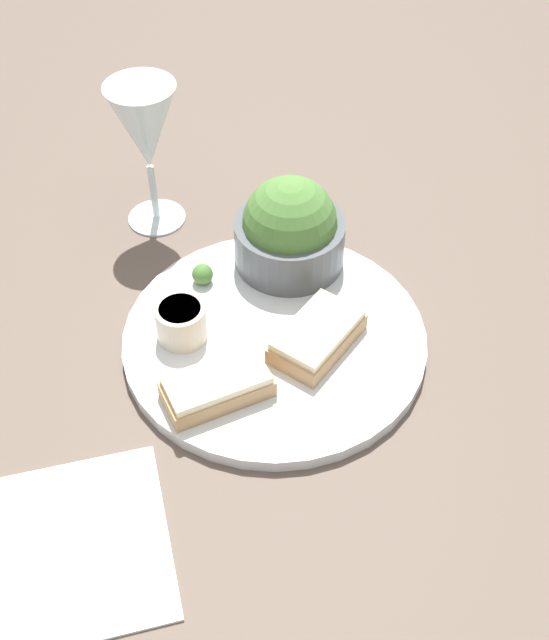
% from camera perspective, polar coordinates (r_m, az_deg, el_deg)
% --- Properties ---
extents(ground_plane, '(4.00, 4.00, 0.00)m').
position_cam_1_polar(ground_plane, '(0.79, 0.00, -1.70)').
color(ground_plane, brown).
extents(dinner_plate, '(0.29, 0.29, 0.01)m').
position_cam_1_polar(dinner_plate, '(0.78, 0.00, -1.36)').
color(dinner_plate, silver).
rests_on(dinner_plate, ground_plane).
extents(salad_bowl, '(0.11, 0.11, 0.10)m').
position_cam_1_polar(salad_bowl, '(0.83, 1.09, 6.35)').
color(salad_bowl, '#4C5156').
rests_on(salad_bowl, dinner_plate).
extents(sauce_ramekin, '(0.05, 0.05, 0.04)m').
position_cam_1_polar(sauce_ramekin, '(0.77, -6.66, -0.02)').
color(sauce_ramekin, beige).
rests_on(sauce_ramekin, dinner_plate).
extents(cheese_toast_near, '(0.11, 0.10, 0.03)m').
position_cam_1_polar(cheese_toast_near, '(0.76, 3.06, -1.15)').
color(cheese_toast_near, tan).
rests_on(cheese_toast_near, dinner_plate).
extents(cheese_toast_far, '(0.10, 0.05, 0.03)m').
position_cam_1_polar(cheese_toast_far, '(0.72, -4.10, -4.75)').
color(cheese_toast_far, tan).
rests_on(cheese_toast_far, dinner_plate).
extents(wine_glass, '(0.07, 0.07, 0.17)m').
position_cam_1_polar(wine_glass, '(0.87, -9.17, 13.05)').
color(wine_glass, silver).
rests_on(wine_glass, ground_plane).
extents(garnish, '(0.02, 0.02, 0.02)m').
position_cam_1_polar(garnish, '(0.82, -5.15, 3.27)').
color(garnish, '#477533').
rests_on(garnish, dinner_plate).
extents(napkin, '(0.16, 0.18, 0.01)m').
position_cam_1_polar(napkin, '(0.68, -13.39, -15.25)').
color(napkin, white).
rests_on(napkin, ground_plane).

